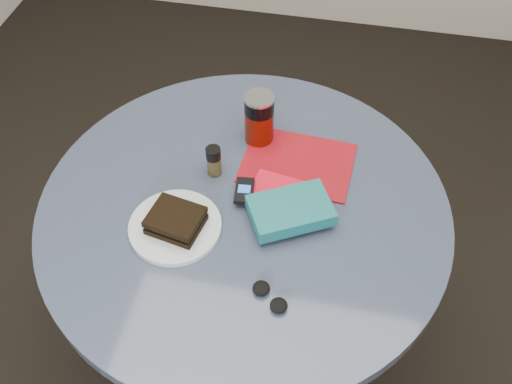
% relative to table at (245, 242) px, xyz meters
% --- Properties ---
extents(ground, '(4.00, 4.00, 0.00)m').
position_rel_table_xyz_m(ground, '(0.00, 0.00, -0.59)').
color(ground, black).
rests_on(ground, ground).
extents(table, '(1.00, 1.00, 0.75)m').
position_rel_table_xyz_m(table, '(0.00, 0.00, 0.00)').
color(table, black).
rests_on(table, ground).
extents(plate, '(0.24, 0.24, 0.01)m').
position_rel_table_xyz_m(plate, '(-0.14, -0.11, 0.17)').
color(plate, silver).
rests_on(plate, table).
extents(sandwich, '(0.14, 0.12, 0.04)m').
position_rel_table_xyz_m(sandwich, '(-0.14, -0.11, 0.20)').
color(sandwich, black).
rests_on(sandwich, plate).
extents(soda_can, '(0.10, 0.10, 0.14)m').
position_rel_table_xyz_m(soda_can, '(-0.01, 0.23, 0.24)').
color(soda_can, '#611004').
rests_on(soda_can, table).
extents(pepper_grinder, '(0.05, 0.05, 0.09)m').
position_rel_table_xyz_m(pepper_grinder, '(-0.09, 0.08, 0.21)').
color(pepper_grinder, '#3E361A').
rests_on(pepper_grinder, table).
extents(magazine, '(0.29, 0.23, 0.00)m').
position_rel_table_xyz_m(magazine, '(0.11, 0.16, 0.17)').
color(magazine, maroon).
rests_on(magazine, table).
extents(red_book, '(0.17, 0.13, 0.01)m').
position_rel_table_xyz_m(red_book, '(0.09, 0.04, 0.17)').
color(red_book, red).
rests_on(red_book, magazine).
extents(novel, '(0.22, 0.20, 0.04)m').
position_rel_table_xyz_m(novel, '(0.12, -0.03, 0.20)').
color(novel, '#166169').
rests_on(novel, red_book).
extents(mp3_player, '(0.05, 0.08, 0.01)m').
position_rel_table_xyz_m(mp3_player, '(-0.00, 0.02, 0.19)').
color(mp3_player, black).
rests_on(mp3_player, red_book).
extents(headphones, '(0.10, 0.09, 0.02)m').
position_rel_table_xyz_m(headphones, '(0.11, -0.25, 0.17)').
color(headphones, black).
rests_on(headphones, table).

